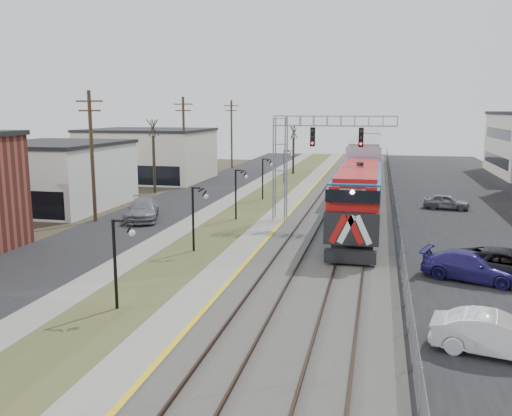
% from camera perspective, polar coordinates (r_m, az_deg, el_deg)
% --- Properties ---
extents(street_west, '(7.00, 120.00, 0.04)m').
position_cam_1_polar(street_west, '(51.54, -8.19, 0.64)').
color(street_west, black).
rests_on(street_west, ground).
extents(sidewalk, '(2.00, 120.00, 0.08)m').
position_cam_1_polar(sidewalk, '(50.12, -3.38, 0.48)').
color(sidewalk, gray).
rests_on(sidewalk, ground).
extents(grass_median, '(4.00, 120.00, 0.06)m').
position_cam_1_polar(grass_median, '(49.37, -0.03, 0.34)').
color(grass_median, '#444826').
rests_on(grass_median, ground).
extents(platform, '(2.00, 120.00, 0.24)m').
position_cam_1_polar(platform, '(48.79, 3.40, 0.31)').
color(platform, gray).
rests_on(platform, ground).
extents(ballast_bed, '(8.00, 120.00, 0.20)m').
position_cam_1_polar(ballast_bed, '(48.24, 9.27, 0.05)').
color(ballast_bed, '#595651').
rests_on(ballast_bed, ground).
extents(parking_lot, '(16.00, 120.00, 0.04)m').
position_cam_1_polar(parking_lot, '(49.04, 23.40, -0.59)').
color(parking_lot, black).
rests_on(parking_lot, ground).
extents(platform_edge, '(0.24, 120.00, 0.01)m').
position_cam_1_polar(platform_edge, '(48.63, 4.43, 0.41)').
color(platform_edge, gold).
rests_on(platform_edge, platform).
extents(track_near, '(1.58, 120.00, 0.15)m').
position_cam_1_polar(track_near, '(48.37, 6.91, 0.35)').
color(track_near, '#2D2119').
rests_on(track_near, ballast_bed).
extents(track_far, '(1.58, 120.00, 0.15)m').
position_cam_1_polar(track_far, '(48.15, 11.06, 0.19)').
color(track_far, '#2D2119').
rests_on(track_far, ballast_bed).
extents(train, '(3.00, 63.05, 5.33)m').
position_cam_1_polar(train, '(62.04, 11.59, 4.82)').
color(train, '#1565B2').
rests_on(train, ground).
extents(signal_gantry, '(9.00, 1.07, 8.15)m').
position_cam_1_polar(signal_gantry, '(40.90, 4.94, 6.09)').
color(signal_gantry, gray).
rests_on(signal_gantry, ground).
extents(lampposts, '(0.14, 62.14, 4.00)m').
position_cam_1_polar(lampposts, '(33.20, -6.47, -1.15)').
color(lampposts, black).
rests_on(lampposts, ground).
extents(utility_poles, '(0.28, 80.28, 10.00)m').
position_cam_1_polar(utility_poles, '(43.22, -16.87, 5.13)').
color(utility_poles, '#4C3823').
rests_on(utility_poles, ground).
extents(fence, '(0.04, 120.00, 1.60)m').
position_cam_1_polar(fence, '(48.06, 14.30, 0.68)').
color(fence, gray).
rests_on(fence, ground).
extents(buildings_west, '(14.00, 67.00, 7.00)m').
position_cam_1_polar(buildings_west, '(46.33, -24.24, 2.51)').
color(buildings_west, beige).
rests_on(buildings_west, ground).
extents(bare_trees, '(12.30, 42.30, 5.95)m').
position_cam_1_polar(bare_trees, '(55.22, -7.94, 4.09)').
color(bare_trees, '#382D23').
rests_on(bare_trees, ground).
extents(car_lot_b, '(4.63, 2.43, 1.45)m').
position_cam_1_polar(car_lot_b, '(21.22, 23.96, -12.23)').
color(car_lot_b, white).
rests_on(car_lot_b, ground).
extents(car_lot_c, '(6.42, 4.43, 1.63)m').
position_cam_1_polar(car_lot_c, '(29.97, 25.22, -5.66)').
color(car_lot_c, black).
rests_on(car_lot_c, ground).
extents(car_lot_d, '(5.35, 3.58, 1.44)m').
position_cam_1_polar(car_lot_d, '(29.57, 21.81, -5.80)').
color(car_lot_d, navy).
rests_on(car_lot_d, ground).
extents(car_lot_e, '(4.03, 2.16, 1.31)m').
position_cam_1_polar(car_lot_e, '(49.95, 19.41, 0.59)').
color(car_lot_e, gray).
rests_on(car_lot_e, ground).
extents(car_street_b, '(4.07, 6.06, 1.63)m').
position_cam_1_polar(car_street_b, '(43.39, -11.82, -0.20)').
color(car_street_b, slate).
rests_on(car_street_b, ground).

